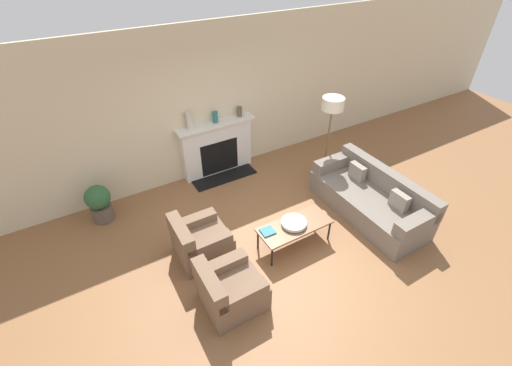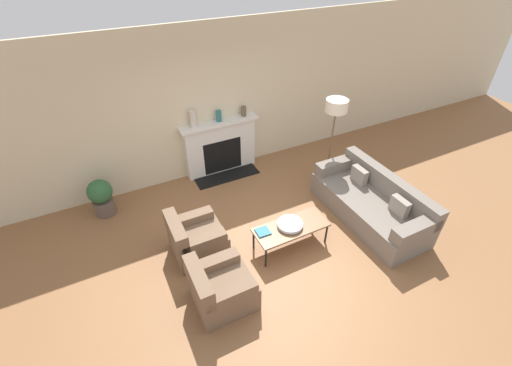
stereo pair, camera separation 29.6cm
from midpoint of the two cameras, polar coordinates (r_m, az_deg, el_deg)
name	(u,v)px [view 1 (the left image)]	position (r m, az deg, el deg)	size (l,w,h in m)	color
ground_plane	(274,251)	(5.50, 1.40, -11.28)	(18.00, 18.00, 0.00)	brown
wall_back	(200,106)	(6.58, -10.58, 12.49)	(18.00, 0.06, 2.90)	beige
fireplace	(217,149)	(6.94, -7.66, 5.69)	(1.57, 0.59, 1.12)	silver
couch	(370,199)	(6.25, 17.26, -2.57)	(0.92, 2.12, 0.78)	slate
armchair_near	(230,290)	(4.72, -6.30, -17.29)	(0.78, 0.73, 0.74)	brown
armchair_far	(200,242)	(5.33, -10.92, -9.62)	(0.78, 0.73, 0.74)	brown
coffee_table	(295,226)	(5.36, 4.92, -7.26)	(1.17, 0.49, 0.41)	brown
bowl	(294,223)	(5.32, 4.74, -6.64)	(0.40, 0.40, 0.07)	silver
book	(268,231)	(5.20, 0.31, -8.09)	(0.21, 0.20, 0.02)	teal
floor_lamp	(332,111)	(6.45, 11.23, 11.64)	(0.40, 0.40, 1.69)	brown
mantel_vase_left	(190,121)	(6.46, -12.32, 10.10)	(0.13, 0.13, 0.32)	beige
mantel_vase_center_left	(215,117)	(6.64, -8.12, 10.82)	(0.10, 0.10, 0.22)	#28666B
mantel_vase_center_right	(239,112)	(6.83, -4.04, 11.77)	(0.10, 0.10, 0.19)	brown
potted_plant	(99,202)	(6.42, -25.89, -2.96)	(0.42, 0.42, 0.69)	brown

